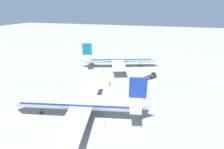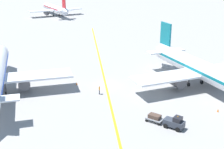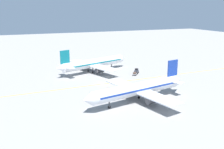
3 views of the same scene
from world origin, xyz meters
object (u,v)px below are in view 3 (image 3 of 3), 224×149
(airplane_adjacent_stand, at_px, (93,63))
(traffic_cone_near_nose, at_px, (117,69))
(ground_crew_worker, at_px, (117,81))
(traffic_cone_by_wingtip, at_px, (160,99))
(baggage_tug_dark, at_px, (136,71))
(traffic_cone_mid_apron, at_px, (108,88))
(airplane_at_gate, at_px, (139,89))
(baggage_cart_trailing, at_px, (135,73))

(airplane_adjacent_stand, distance_m, traffic_cone_near_nose, 11.23)
(ground_crew_worker, relative_size, traffic_cone_near_nose, 3.05)
(traffic_cone_by_wingtip, bearing_deg, ground_crew_worker, 13.75)
(airplane_adjacent_stand, distance_m, baggage_tug_dark, 18.20)
(airplane_adjacent_stand, xyz_separation_m, baggage_tug_dark, (-9.10, -15.51, -2.81))
(traffic_cone_mid_apron, bearing_deg, traffic_cone_by_wingtip, -147.60)
(airplane_at_gate, height_order, ground_crew_worker, airplane_at_gate)
(traffic_cone_mid_apron, distance_m, traffic_cone_by_wingtip, 18.95)
(airplane_adjacent_stand, height_order, baggage_cart_trailing, airplane_adjacent_stand)
(baggage_tug_dark, distance_m, traffic_cone_near_nose, 9.82)
(airplane_at_gate, relative_size, traffic_cone_near_nose, 64.24)
(baggage_tug_dark, height_order, ground_crew_worker, baggage_tug_dark)
(airplane_at_gate, bearing_deg, traffic_cone_near_nose, -15.02)
(baggage_tug_dark, distance_m, ground_crew_worker, 17.29)
(traffic_cone_by_wingtip, bearing_deg, traffic_cone_mid_apron, 32.40)
(airplane_adjacent_stand, xyz_separation_m, traffic_cone_by_wingtip, (-40.26, -6.96, -3.43))
(traffic_cone_by_wingtip, bearing_deg, airplane_at_gate, 78.96)
(traffic_cone_mid_apron, bearing_deg, airplane_adjacent_stand, -7.50)
(airplane_at_gate, height_order, traffic_cone_near_nose, airplane_at_gate)
(airplane_at_gate, xyz_separation_m, traffic_cone_near_nose, (38.40, -10.31, -3.43))
(ground_crew_worker, bearing_deg, baggage_tug_dark, -51.58)
(airplane_at_gate, distance_m, baggage_tug_dark, 33.60)
(ground_crew_worker, distance_m, traffic_cone_mid_apron, 6.82)
(airplane_at_gate, relative_size, traffic_cone_mid_apron, 64.24)
(airplane_at_gate, bearing_deg, baggage_tug_dark, -26.87)
(traffic_cone_by_wingtip, bearing_deg, airplane_adjacent_stand, 9.80)
(ground_crew_worker, bearing_deg, traffic_cone_by_wingtip, -166.25)
(traffic_cone_near_nose, bearing_deg, traffic_cone_mid_apron, 149.65)
(baggage_cart_trailing, bearing_deg, traffic_cone_by_wingtip, 167.21)
(traffic_cone_near_nose, height_order, traffic_cone_mid_apron, same)
(airplane_at_gate, distance_m, traffic_cone_mid_apron, 15.52)
(baggage_tug_dark, height_order, traffic_cone_near_nose, baggage_tug_dark)
(airplane_at_gate, distance_m, baggage_cart_trailing, 30.41)
(airplane_adjacent_stand, relative_size, baggage_tug_dark, 10.54)
(traffic_cone_near_nose, xyz_separation_m, traffic_cone_mid_apron, (-23.69, 13.87, 0.00))
(traffic_cone_by_wingtip, bearing_deg, baggage_tug_dark, -15.35)
(airplane_adjacent_stand, bearing_deg, traffic_cone_mid_apron, 172.50)
(baggage_tug_dark, height_order, traffic_cone_by_wingtip, baggage_tug_dark)
(baggage_cart_trailing, relative_size, traffic_cone_mid_apron, 5.28)
(baggage_tug_dark, xyz_separation_m, ground_crew_worker, (-10.74, 13.55, 0.01))
(airplane_at_gate, bearing_deg, ground_crew_worker, -4.75)
(airplane_adjacent_stand, xyz_separation_m, ground_crew_worker, (-19.84, -1.96, -2.80))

